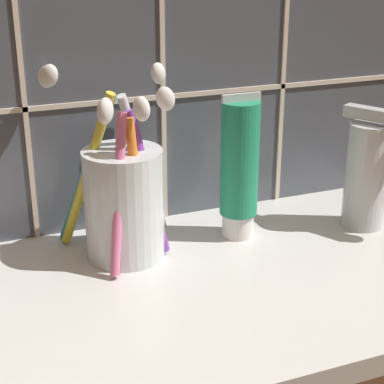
# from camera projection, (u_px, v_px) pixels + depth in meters

# --- Properties ---
(sink_counter) EXTENTS (0.56, 0.30, 0.02)m
(sink_counter) POSITION_uv_depth(u_px,v_px,m) (204.00, 290.00, 0.58)
(sink_counter) COLOR silver
(sink_counter) RESTS_ON ground
(tile_wall_backsplash) EXTENTS (0.66, 0.02, 0.41)m
(tile_wall_backsplash) POSITION_uv_depth(u_px,v_px,m) (147.00, 48.00, 0.65)
(tile_wall_backsplash) COLOR #4C515B
(tile_wall_backsplash) RESTS_ON ground
(toothbrush_cup) EXTENTS (0.14, 0.12, 0.18)m
(toothbrush_cup) POSITION_uv_depth(u_px,v_px,m) (123.00, 197.00, 0.60)
(toothbrush_cup) COLOR silver
(toothbrush_cup) RESTS_ON sink_counter
(toothpaste_tube) EXTENTS (0.04, 0.04, 0.15)m
(toothpaste_tube) POSITION_uv_depth(u_px,v_px,m) (239.00, 168.00, 0.64)
(toothpaste_tube) COLOR white
(toothpaste_tube) RESTS_ON sink_counter
(sink_faucet) EXTENTS (0.06, 0.09, 0.13)m
(sink_faucet) POSITION_uv_depth(u_px,v_px,m) (371.00, 171.00, 0.67)
(sink_faucet) COLOR silver
(sink_faucet) RESTS_ON sink_counter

